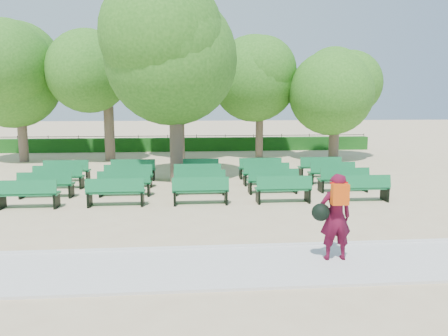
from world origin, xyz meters
TOP-DOWN VIEW (x-y plane):
  - ground at (0.00, 0.00)m, footprint 120.00×120.00m
  - paving at (0.00, -7.40)m, footprint 30.00×2.20m
  - curb at (0.00, -6.25)m, footprint 30.00×0.12m
  - hedge at (0.00, 14.00)m, footprint 26.00×0.70m
  - fence at (0.00, 14.40)m, footprint 26.00×0.10m
  - tree_line at (0.00, 10.00)m, footprint 21.80×6.80m
  - bench_array at (0.71, 0.62)m, footprint 1.90×0.69m
  - tree_among at (-0.15, 2.37)m, footprint 5.67×5.67m
  - person at (3.34, -7.23)m, footprint 0.87×0.52m

SIDE VIEW (x-z plane):
  - ground at x=0.00m, z-range 0.00..0.00m
  - fence at x=0.00m, z-range -0.51..0.51m
  - tree_line at x=0.00m, z-range -3.52..3.52m
  - paving at x=0.00m, z-range 0.00..0.06m
  - curb at x=0.00m, z-range 0.00..0.10m
  - bench_array at x=0.71m, z-range -0.49..0.69m
  - hedge at x=0.00m, z-range 0.00..0.90m
  - person at x=3.34m, z-range 0.09..1.95m
  - tree_among at x=-0.15m, z-range 1.26..8.93m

